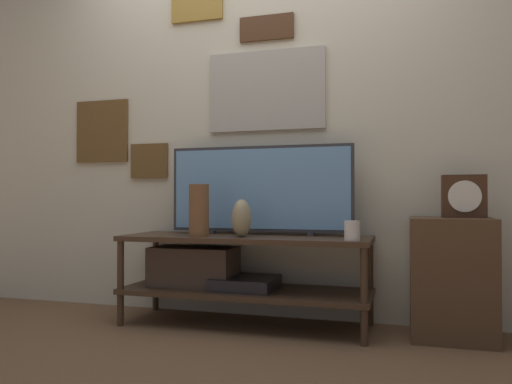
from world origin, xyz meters
The scene contains 9 objects.
ground_plane centered at (0.00, 0.00, 0.00)m, with size 12.00×12.00×0.00m, color brown.
wall_back centered at (-0.01, 0.58, 1.35)m, with size 6.40×0.08×2.70m.
media_console centered at (-0.12, 0.29, 0.34)m, with size 1.48×0.50×0.53m.
television centered at (0.06, 0.40, 0.81)m, with size 1.14×0.05×0.54m.
vase_tall_ceramic centered at (-0.25, 0.16, 0.68)m, with size 0.12×0.12×0.31m.
vase_urn_stoneware centered at (0.01, 0.19, 0.64)m, with size 0.11×0.13×0.22m.
candle_jar centered at (0.64, 0.12, 0.58)m, with size 0.08×0.08×0.10m.
side_table centered at (1.15, 0.34, 0.32)m, with size 0.43×0.39×0.65m.
mantel_clock centered at (1.21, 0.36, 0.76)m, with size 0.22×0.11×0.23m.
Camera 1 is at (0.91, -2.54, 0.75)m, focal length 35.00 mm.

